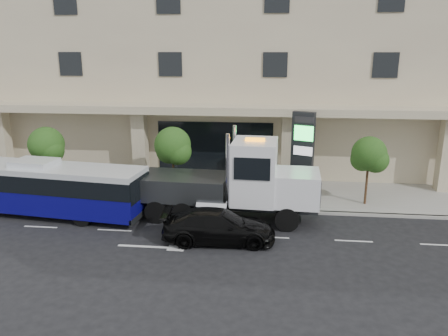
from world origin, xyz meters
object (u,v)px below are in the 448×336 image
object	(u,v)px
signage_pylon	(302,155)
city_bus	(37,187)
black_sedan	(219,226)
tow_truck	(236,183)

from	to	relation	value
signage_pylon	city_bus	bearing A→B (deg)	-143.30
black_sedan	signage_pylon	world-z (taller)	signage_pylon
tow_truck	black_sedan	bearing A→B (deg)	-98.54
black_sedan	signage_pylon	xyz separation A→B (m)	(4.28, 6.53, 2.06)
city_bus	signage_pylon	size ratio (longest dim) A/B	2.37
black_sedan	signage_pylon	distance (m)	8.07
black_sedan	tow_truck	bearing A→B (deg)	-14.68
city_bus	black_sedan	distance (m)	10.85
black_sedan	signage_pylon	bearing A→B (deg)	-36.54
signage_pylon	black_sedan	bearing A→B (deg)	-101.50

